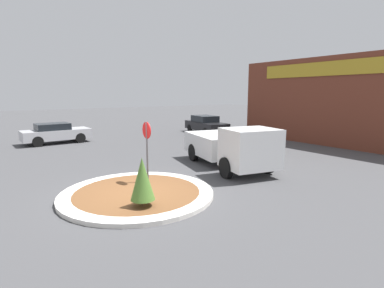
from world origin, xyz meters
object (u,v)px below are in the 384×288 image
utility_truck (230,146)px  parked_sedan_silver (56,133)px  stop_sign (147,142)px  parked_sedan_black (206,124)px

utility_truck → parked_sedan_silver: (-12.17, -5.04, -0.28)m
stop_sign → parked_sedan_black: size_ratio=0.48×
stop_sign → utility_truck: 4.43m
parked_sedan_silver → stop_sign: bearing=-88.4°
utility_truck → parked_sedan_silver: bearing=-143.9°
utility_truck → stop_sign: bearing=-73.8°
utility_truck → parked_sedan_black: bearing=160.3°
parked_sedan_silver → utility_truck: bearing=-69.0°
stop_sign → parked_sedan_black: 15.25m
parked_sedan_black → parked_sedan_silver: bearing=-89.9°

